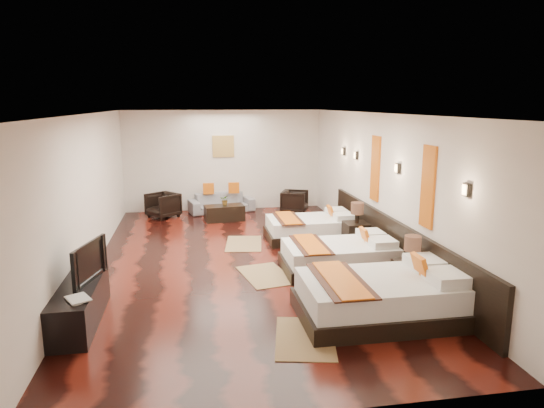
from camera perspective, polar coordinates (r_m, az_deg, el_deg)
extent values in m
cube|color=black|center=(9.38, -3.47, -6.77)|extent=(5.50, 9.50, 0.01)
cube|color=white|center=(8.89, -3.70, 10.59)|extent=(5.50, 9.50, 0.01)
cube|color=silver|center=(13.72, -5.75, 5.13)|extent=(5.50, 0.01, 2.80)
cube|color=silver|center=(9.16, -20.94, 1.06)|extent=(0.01, 9.50, 2.80)
cube|color=silver|center=(9.71, 12.77, 2.12)|extent=(0.01, 9.50, 2.80)
cube|color=black|center=(9.19, 14.16, -4.57)|extent=(0.08, 6.60, 0.90)
cube|color=black|center=(7.19, 12.75, -11.97)|extent=(2.35, 1.45, 0.25)
cube|color=white|center=(7.08, 12.85, -9.81)|extent=(2.24, 1.34, 0.34)
cube|color=#D8610F|center=(7.21, 17.11, -7.11)|extent=(0.17, 0.36, 0.36)
cube|color=#38190F|center=(6.81, 8.08, -8.89)|extent=(0.61, 1.48, 0.02)
cube|color=#D8610F|center=(6.81, 8.08, -8.76)|extent=(0.42, 1.48, 0.02)
cube|color=black|center=(8.94, 7.88, -7.10)|extent=(2.03, 1.26, 0.21)
cube|color=white|center=(8.86, 7.92, -5.56)|extent=(1.93, 1.16, 0.29)
cube|color=#D8610F|center=(8.94, 10.93, -3.76)|extent=(0.15, 0.31, 0.31)
cube|color=#38190F|center=(8.67, 4.59, -4.80)|extent=(0.53, 1.28, 0.02)
cube|color=#D8610F|center=(8.67, 4.59, -4.71)|extent=(0.37, 1.28, 0.02)
cube|color=black|center=(10.88, 4.54, -3.59)|extent=(1.96, 1.21, 0.20)
cube|color=white|center=(10.81, 4.56, -2.36)|extent=(1.86, 1.12, 0.28)
cube|color=#D8610F|center=(10.88, 6.96, -0.96)|extent=(0.15, 0.30, 0.30)
cube|color=#38190F|center=(10.67, 1.91, -1.70)|extent=(0.51, 1.23, 0.02)
cube|color=#D8610F|center=(10.66, 1.91, -1.63)|extent=(0.35, 1.23, 0.02)
cube|color=black|center=(8.04, 16.03, -8.41)|extent=(0.49, 0.49, 0.54)
cylinder|color=black|center=(7.92, 16.19, -5.83)|extent=(0.09, 0.09, 0.22)
cylinder|color=#3F2619|center=(7.86, 16.27, -4.47)|extent=(0.26, 0.26, 0.24)
cube|color=black|center=(10.28, 9.91, -3.66)|extent=(0.49, 0.49, 0.55)
cylinder|color=black|center=(10.18, 9.99, -1.58)|extent=(0.09, 0.09, 0.22)
cylinder|color=#3F2619|center=(10.14, 10.03, -0.49)|extent=(0.26, 0.26, 0.24)
cube|color=olive|center=(6.51, 3.90, -15.46)|extent=(0.98, 1.33, 0.01)
cube|color=olive|center=(8.63, -0.76, -8.39)|extent=(0.97, 1.32, 0.01)
cube|color=olive|center=(10.51, -3.33, -4.68)|extent=(0.92, 1.30, 0.01)
cube|color=black|center=(7.31, -21.66, -10.85)|extent=(0.50, 1.80, 0.55)
imported|color=black|center=(7.25, -21.38, -6.36)|extent=(0.37, 0.97, 0.56)
imported|color=black|center=(6.64, -22.94, -10.56)|extent=(0.38, 0.42, 0.03)
imported|color=brown|center=(7.92, -20.72, -5.72)|extent=(0.32, 0.32, 0.31)
imported|color=gray|center=(13.56, -5.97, 0.17)|extent=(1.89, 1.07, 0.52)
imported|color=black|center=(13.12, -12.73, -0.14)|extent=(1.01, 1.01, 0.66)
imported|color=black|center=(13.35, 2.69, 0.27)|extent=(0.90, 0.89, 0.63)
cube|color=black|center=(12.55, -5.64, -1.06)|extent=(1.05, 0.62, 0.40)
imported|color=#2A561C|center=(12.54, -5.55, 0.48)|extent=(0.30, 0.28, 0.27)
cube|color=#D86014|center=(7.96, 17.92, 1.93)|extent=(0.04, 0.40, 1.30)
cube|color=#D86014|center=(9.94, 12.09, 4.12)|extent=(0.04, 0.40, 1.30)
cube|color=black|center=(6.99, 21.98, 1.57)|extent=(0.06, 0.12, 0.18)
cube|color=#FFD18C|center=(6.97, 21.77, 1.57)|extent=(0.02, 0.10, 0.14)
cube|color=black|center=(8.91, 14.61, 4.10)|extent=(0.06, 0.12, 0.18)
cube|color=#FFD18C|center=(8.90, 14.44, 4.10)|extent=(0.02, 0.10, 0.14)
cube|color=black|center=(10.93, 9.89, 5.68)|extent=(0.06, 0.12, 0.18)
cube|color=#FFD18C|center=(10.92, 9.74, 5.68)|extent=(0.02, 0.10, 0.14)
cube|color=black|center=(11.78, 8.43, 6.16)|extent=(0.06, 0.12, 0.18)
cube|color=#FFD18C|center=(11.77, 8.29, 6.16)|extent=(0.02, 0.10, 0.14)
cube|color=#AD873F|center=(13.66, -5.77, 6.79)|extent=(0.60, 0.04, 0.60)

